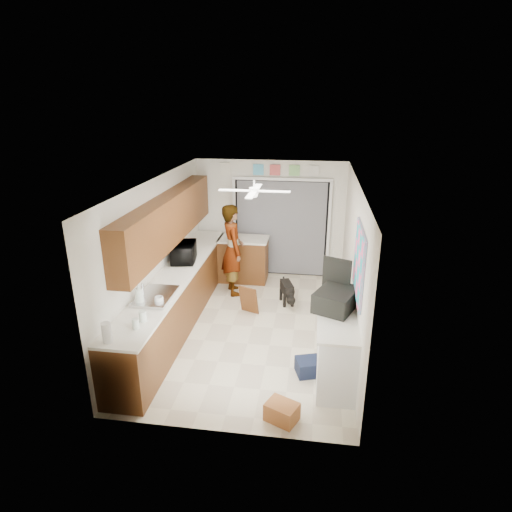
{
  "coord_description": "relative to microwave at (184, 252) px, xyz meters",
  "views": [
    {
      "loc": [
        0.98,
        -6.41,
        3.69
      ],
      "look_at": [
        0.0,
        0.4,
        1.15
      ],
      "focal_mm": 30.0,
      "sensor_mm": 36.0,
      "label": 1
    }
  ],
  "objects": [
    {
      "name": "jar_b",
      "position": [
        0.11,
        -2.41,
        -0.1
      ],
      "size": [
        0.1,
        0.1,
        0.13
      ],
      "primitive_type": "cylinder",
      "rotation": [
        0.0,
        0.0,
        0.07
      ],
      "color": "silver",
      "rests_on": "left_countertop"
    },
    {
      "name": "peninsula_top",
      "position": [
        0.82,
        1.48,
        -0.19
      ],
      "size": [
        1.04,
        0.64,
        0.04
      ],
      "primitive_type": "cube",
      "color": "white",
      "rests_on": "peninsula_base"
    },
    {
      "name": "header_frame_1",
      "position": [
        1.07,
        1.95,
        1.19
      ],
      "size": [
        0.22,
        0.02,
        0.22
      ],
      "primitive_type": "cube",
      "color": "#54B5E0",
      "rests_on": "wall_back"
    },
    {
      "name": "header_frame_3",
      "position": [
        1.82,
        1.95,
        1.19
      ],
      "size": [
        0.22,
        0.02,
        0.22
      ],
      "primitive_type": "cube",
      "color": "#80C06E",
      "rests_on": "wall_back"
    },
    {
      "name": "header_frame_4",
      "position": [
        2.22,
        1.95,
        1.19
      ],
      "size": [
        0.22,
        0.02,
        0.22
      ],
      "primitive_type": "cube",
      "color": "silver",
      "rests_on": "wall_back"
    },
    {
      "name": "suitcase_rim",
      "position": [
        2.64,
        -1.49,
        -0.14
      ],
      "size": [
        0.63,
        0.71,
        0.02
      ],
      "primitive_type": "cube",
      "rotation": [
        0.0,
        0.0,
        -0.41
      ],
      "color": "yellow",
      "rests_on": "suitcase"
    },
    {
      "name": "door_trim_right",
      "position": [
        2.59,
        1.92,
        -0.06
      ],
      "size": [
        0.06,
        0.04,
        2.1
      ],
      "primitive_type": "cube",
      "color": "white",
      "rests_on": "wall_back"
    },
    {
      "name": "cabinet_door_panel",
      "position": [
        1.18,
        -0.05,
        -0.84
      ],
      "size": [
        0.38,
        0.26,
        0.53
      ],
      "primitive_type": "cube",
      "rotation": [
        0.21,
        0.0,
        -0.37
      ],
      "color": "#5E3316",
      "rests_on": "floor"
    },
    {
      "name": "paper_towel_roll",
      "position": [
        -0.09,
        -2.77,
        -0.04
      ],
      "size": [
        0.15,
        0.15,
        0.25
      ],
      "primitive_type": "cylinder",
      "rotation": [
        0.0,
        0.0,
        -0.35
      ],
      "color": "white",
      "rests_on": "left_countertop"
    },
    {
      "name": "header_frame_2",
      "position": [
        1.42,
        1.95,
        1.19
      ],
      "size": [
        0.22,
        0.02,
        0.22
      ],
      "primitive_type": "cube",
      "color": "#CE4D4E",
      "rests_on": "wall_back"
    },
    {
      "name": "right_counter_base",
      "position": [
        2.67,
        -1.72,
        -0.66
      ],
      "size": [
        0.5,
        1.4,
        0.9
      ],
      "primitive_type": "cube",
      "color": "white",
      "rests_on": "floor"
    },
    {
      "name": "jar_a",
      "position": [
        0.13,
        -2.22,
        -0.1
      ],
      "size": [
        0.13,
        0.13,
        0.14
      ],
      "primitive_type": "cylinder",
      "rotation": [
        0.0,
        0.0,
        -0.36
      ],
      "color": "silver",
      "rests_on": "left_countertop"
    },
    {
      "name": "peninsula_base",
      "position": [
        0.82,
        1.48,
        -0.66
      ],
      "size": [
        1.0,
        0.6,
        0.9
      ],
      "primitive_type": "cube",
      "color": "#5E3316",
      "rests_on": "floor"
    },
    {
      "name": "abstract_painting",
      "position": [
        2.9,
        -1.52,
        0.54
      ],
      "size": [
        0.03,
        1.15,
        0.95
      ],
      "primitive_type": "cube",
      "color": "#FF5D9F",
      "rests_on": "wall_right"
    },
    {
      "name": "floor",
      "position": [
        1.32,
        -0.52,
        -1.11
      ],
      "size": [
        5.0,
        5.0,
        0.0
      ],
      "primitive_type": "plane",
      "color": "beige",
      "rests_on": "ground"
    },
    {
      "name": "wall_right",
      "position": [
        2.92,
        -0.52,
        0.14
      ],
      "size": [
        0.0,
        5.0,
        5.0
      ],
      "primitive_type": "plane",
      "rotation": [
        1.57,
        0.0,
        -1.57
      ],
      "color": "silver",
      "rests_on": "ground"
    },
    {
      "name": "route66_sign",
      "position": [
        0.37,
        1.95,
        1.19
      ],
      "size": [
        0.22,
        0.02,
        0.26
      ],
      "primitive_type": "cube",
      "color": "silver",
      "rests_on": "wall_back"
    },
    {
      "name": "left_countertop",
      "position": [
        0.03,
        -0.52,
        -0.19
      ],
      "size": [
        0.62,
        4.8,
        0.04
      ],
      "primitive_type": "cube",
      "color": "white",
      "rests_on": "left_base_cabinets"
    },
    {
      "name": "soap_bottle",
      "position": [
        -0.11,
        -1.76,
        -0.0
      ],
      "size": [
        0.15,
        0.15,
        0.33
      ],
      "primitive_type": "imported",
      "rotation": [
        0.0,
        0.0,
        -0.14
      ],
      "color": "silver",
      "rests_on": "left_countertop"
    },
    {
      "name": "suitcase",
      "position": [
        2.64,
        -1.49,
        -0.03
      ],
      "size": [
        0.7,
        0.78,
        0.28
      ],
      "primitive_type": "cube",
      "rotation": [
        0.0,
        0.0,
        -0.41
      ],
      "color": "black",
      "rests_on": "right_counter_top"
    },
    {
      "name": "door_trim_left",
      "position": [
        0.55,
        1.92,
        -0.06
      ],
      "size": [
        0.06,
        0.04,
        2.1
      ],
      "primitive_type": "cube",
      "color": "white",
      "rests_on": "wall_back"
    },
    {
      "name": "right_counter_top",
      "position": [
        2.66,
        -1.72,
        -0.19
      ],
      "size": [
        0.54,
        1.44,
        0.04
      ],
      "primitive_type": "cube",
      "color": "white",
      "rests_on": "right_counter_base"
    },
    {
      "name": "ceiling",
      "position": [
        1.32,
        -0.52,
        1.39
      ],
      "size": [
        5.0,
        5.0,
        0.0
      ],
      "primitive_type": "plane",
      "rotation": [
        3.14,
        0.0,
        0.0
      ],
      "color": "white",
      "rests_on": "ground"
    },
    {
      "name": "ceiling_fan",
      "position": [
        1.32,
        -0.32,
        1.21
      ],
      "size": [
        1.14,
        1.14,
        0.24
      ],
      "primitive_type": "cube",
      "color": "white",
      "rests_on": "ceiling"
    },
    {
      "name": "wall_back",
      "position": [
        1.32,
        1.98,
        0.14
      ],
      "size": [
        3.2,
        0.0,
        3.2
      ],
      "primitive_type": "plane",
      "rotation": [
        1.57,
        0.0,
        0.0
      ],
      "color": "silver",
      "rests_on": "ground"
    },
    {
      "name": "cup",
      "position": [
        0.15,
        -1.69,
        -0.12
      ],
      "size": [
        0.16,
        0.16,
        0.1
      ],
      "primitive_type": "imported",
      "rotation": [
        0.0,
        0.0,
        -0.31
      ],
      "color": "white",
      "rests_on": "left_countertop"
    },
    {
      "name": "door_trim_head",
      "position": [
        1.57,
        1.92,
        1.01
      ],
      "size": [
        2.1,
        0.04,
        0.06
      ],
      "primitive_type": "cube",
      "color": "white",
      "rests_on": "wall_back"
    },
    {
      "name": "left_base_cabinets",
      "position": [
        0.02,
        -0.52,
        -0.66
      ],
      "size": [
        0.6,
        4.8,
        0.9
      ],
      "primitive_type": "cube",
      "color": "#5E3316",
      "rests_on": "floor"
    },
    {
      "name": "dog",
      "position": [
        1.83,
        0.47,
        -0.87
      ],
      "size": [
        0.43,
        0.66,
        0.48
      ],
      "primitive_type": "cube",
      "rotation": [
        0.0,
        0.0,
        0.31
      ],
      "color": "black",
      "rests_on": "floor"
    },
    {
      "name": "back_opening_recess",
      "position": [
        1.57,
        1.95,
        -0.06
      ],
      "size": [
        2.0,
        0.06,
        2.1
      ],
      "primitive_type": "cube",
      "color": "black",
      "rests_on": "wall_back"
    },
    {
      "name": "wall_front",
      "position": [
        1.32,
        -3.02,
        0.14
      ],
      "size": [
        3.2,
        0.0,
        3.2
      ],
      "primitive_type": "plane",
      "rotation": [
        -1.57,
        0.0,
        0.0
      ],
      "color": "silver",
      "rests_on": "ground"
    },
    {
      "name": "man",
      "position": [
        0.73,
        0.81,
        -0.2
      ],
      "size": [
        0.66,
        0.78,
        1.82
      ],
      "primitive_type": "imported",
      "rotation": [
        0.0,
        0.0,
        1.98
      ],
      "color": "white",
      "rests_on": "floor"
    },
    {
      "name": "microwave",
      "position": [
        0.0,
        0.0,
        0.0
      ],
      "size": [
        0.52,
        0.67,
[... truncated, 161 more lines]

